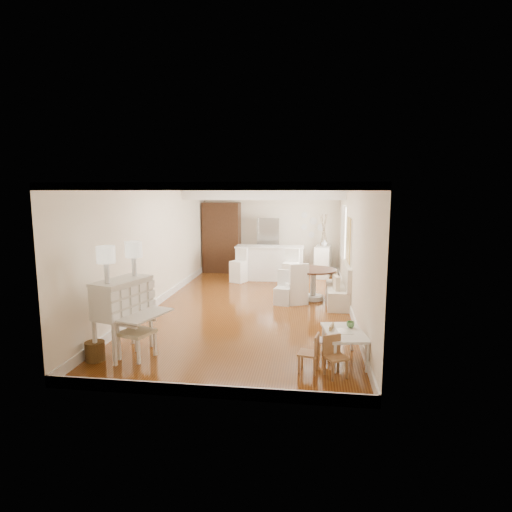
% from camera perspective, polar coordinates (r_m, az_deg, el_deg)
% --- Properties ---
extents(room, '(9.00, 9.04, 2.82)m').
position_cam_1_polar(room, '(10.07, -0.06, 4.66)').
color(room, brown).
rests_on(room, ground).
extents(secretary_bureau, '(1.25, 1.26, 1.27)m').
position_cam_1_polar(secretary_bureau, '(7.44, -17.27, -7.76)').
color(secretary_bureau, silver).
rests_on(secretary_bureau, ground).
extents(gustavian_armchair, '(0.65, 0.65, 0.89)m').
position_cam_1_polar(gustavian_armchair, '(7.27, -15.63, -9.64)').
color(gustavian_armchair, white).
rests_on(gustavian_armchair, ground).
extents(wicker_basket, '(0.36, 0.36, 0.31)m').
position_cam_1_polar(wicker_basket, '(7.46, -20.67, -11.78)').
color(wicker_basket, '#523819').
rests_on(wicker_basket, ground).
extents(kids_table, '(0.74, 1.06, 0.49)m').
position_cam_1_polar(kids_table, '(7.09, 11.65, -11.70)').
color(kids_table, silver).
rests_on(kids_table, ground).
extents(kids_chair_a, '(0.34, 0.34, 0.60)m').
position_cam_1_polar(kids_chair_a, '(6.59, 7.00, -12.67)').
color(kids_chair_a, '#9D6F47').
rests_on(kids_chair_a, ground).
extents(kids_chair_b, '(0.33, 0.33, 0.57)m').
position_cam_1_polar(kids_chair_b, '(7.18, 9.07, -11.01)').
color(kids_chair_b, '#AB864D').
rests_on(kids_chair_b, ground).
extents(kids_chair_c, '(0.40, 0.40, 0.61)m').
position_cam_1_polar(kids_chair_c, '(6.49, 10.60, -13.07)').
color(kids_chair_c, '#9E7047').
rests_on(kids_chair_c, ground).
extents(banquette, '(0.52, 1.60, 0.98)m').
position_cam_1_polar(banquette, '(10.39, 10.82, -3.68)').
color(banquette, silver).
rests_on(banquette, ground).
extents(dining_table, '(1.14, 1.14, 0.77)m').
position_cam_1_polar(dining_table, '(10.73, 7.61, -3.77)').
color(dining_table, '#402114').
rests_on(dining_table, ground).
extents(slip_chair_near, '(0.46, 0.47, 0.81)m').
position_cam_1_polar(slip_chair_near, '(10.23, 3.68, -4.23)').
color(slip_chair_near, silver).
rests_on(slip_chair_near, ground).
extents(slip_chair_far, '(0.63, 0.64, 0.99)m').
position_cam_1_polar(slip_chair_far, '(10.33, 5.31, -3.60)').
color(slip_chair_far, white).
rests_on(slip_chair_far, ground).
extents(breakfast_counter, '(2.05, 0.65, 1.03)m').
position_cam_1_polar(breakfast_counter, '(12.98, 1.81, -0.93)').
color(breakfast_counter, white).
rests_on(breakfast_counter, ground).
extents(bar_stool_left, '(0.53, 0.53, 1.00)m').
position_cam_1_polar(bar_stool_left, '(12.66, -2.35, -1.25)').
color(bar_stool_left, white).
rests_on(bar_stool_left, ground).
extents(bar_stool_right, '(0.49, 0.49, 1.04)m').
position_cam_1_polar(bar_stool_right, '(12.23, 4.63, -1.52)').
color(bar_stool_right, white).
rests_on(bar_stool_right, ground).
extents(pantry_cabinet, '(1.20, 0.60, 2.30)m').
position_cam_1_polar(pantry_cabinet, '(14.21, -4.58, 2.47)').
color(pantry_cabinet, '#381E11').
rests_on(pantry_cabinet, ground).
extents(fridge, '(0.75, 0.65, 1.80)m').
position_cam_1_polar(fridge, '(13.94, 3.07, 1.33)').
color(fridge, silver).
rests_on(fridge, ground).
extents(sideboard, '(0.58, 1.07, 0.97)m').
position_cam_1_polar(sideboard, '(13.62, 8.93, -0.70)').
color(sideboard, beige).
rests_on(sideboard, ground).
extents(pencil_cup, '(0.14, 0.14, 0.10)m').
position_cam_1_polar(pencil_cup, '(7.20, 12.48, -8.91)').
color(pencil_cup, '#5A9858').
rests_on(pencil_cup, kids_table).
extents(branch_vase, '(0.24, 0.24, 0.20)m').
position_cam_1_polar(branch_vase, '(13.53, 9.10, 1.74)').
color(branch_vase, white).
rests_on(branch_vase, sideboard).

